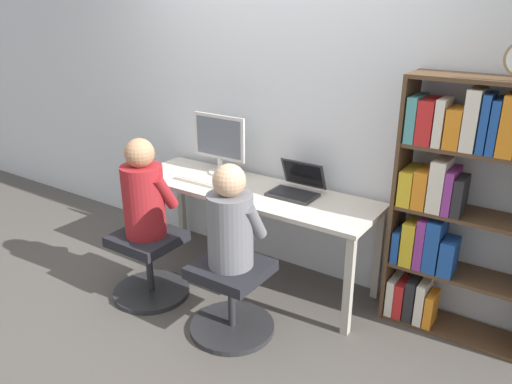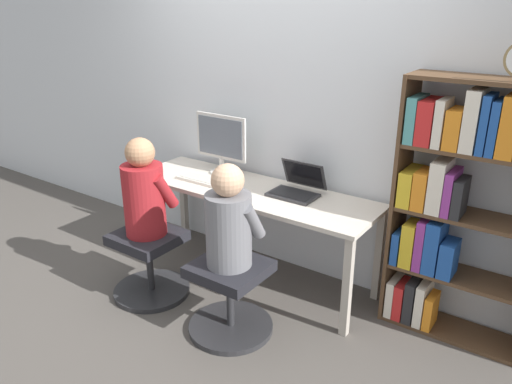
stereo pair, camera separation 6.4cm
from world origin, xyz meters
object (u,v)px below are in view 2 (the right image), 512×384
(desktop_monitor, at_px, (221,142))
(person_at_laptop, at_px, (229,221))
(keyboard, at_px, (204,180))
(bookshelf, at_px, (449,206))
(office_chair_right, at_px, (230,296))
(office_chair_left, at_px, (150,262))
(person_at_monitor, at_px, (144,192))
(laptop, at_px, (297,188))

(desktop_monitor, bearing_deg, person_at_laptop, -48.80)
(keyboard, xyz_separation_m, bookshelf, (1.71, 0.23, 0.12))
(office_chair_right, relative_size, bookshelf, 0.34)
(office_chair_left, relative_size, person_at_monitor, 0.80)
(desktop_monitor, distance_m, office_chair_right, 1.25)
(bookshelf, bearing_deg, laptop, -177.10)
(keyboard, bearing_deg, laptop, 14.20)
(person_at_monitor, height_order, person_at_laptop, person_at_monitor)
(person_at_monitor, bearing_deg, keyboard, 82.57)
(keyboard, height_order, office_chair_right, keyboard)
(person_at_monitor, bearing_deg, desktop_monitor, 86.02)
(person_at_monitor, distance_m, bookshelf, 1.93)
(desktop_monitor, relative_size, laptop, 1.41)
(desktop_monitor, height_order, person_at_laptop, desktop_monitor)
(person_at_monitor, xyz_separation_m, bookshelf, (1.78, 0.75, 0.07))
(office_chair_right, relative_size, person_at_monitor, 0.80)
(desktop_monitor, height_order, person_at_monitor, desktop_monitor)
(desktop_monitor, xyz_separation_m, office_chair_left, (-0.05, -0.77, -0.71))
(desktop_monitor, distance_m, person_at_monitor, 0.78)
(desktop_monitor, bearing_deg, bookshelf, -0.21)
(keyboard, bearing_deg, person_at_monitor, -97.43)
(laptop, bearing_deg, office_chair_right, -93.07)
(office_chair_left, bearing_deg, bookshelf, 23.16)
(laptop, distance_m, office_chair_right, 0.88)
(office_chair_left, bearing_deg, person_at_monitor, 90.00)
(keyboard, height_order, office_chair_left, keyboard)
(desktop_monitor, distance_m, office_chair_left, 1.05)
(desktop_monitor, relative_size, person_at_laptop, 0.72)
(office_chair_right, bearing_deg, bookshelf, 36.27)
(desktop_monitor, relative_size, person_at_monitor, 0.68)
(person_at_monitor, distance_m, person_at_laptop, 0.73)
(bookshelf, bearing_deg, desktop_monitor, 179.79)
(office_chair_right, xyz_separation_m, bookshelf, (1.05, 0.77, 0.60))
(laptop, bearing_deg, desktop_monitor, 175.41)
(laptop, relative_size, bookshelf, 0.21)
(office_chair_left, distance_m, office_chair_right, 0.73)
(laptop, bearing_deg, bookshelf, 2.90)
(office_chair_left, bearing_deg, person_at_laptop, -0.41)
(office_chair_right, bearing_deg, office_chair_left, 179.25)
(laptop, xyz_separation_m, person_at_laptop, (-0.04, -0.71, 0.00))
(laptop, height_order, person_at_laptop, person_at_laptop)
(person_at_laptop, bearing_deg, office_chair_right, -90.00)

